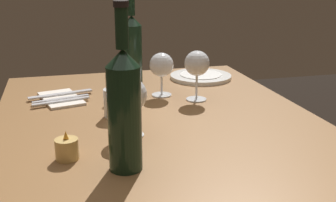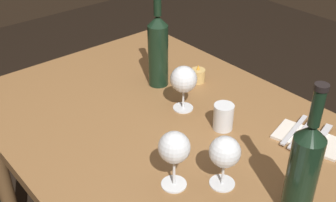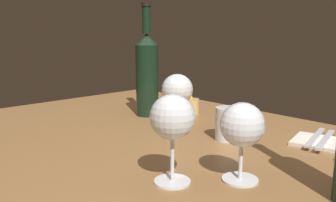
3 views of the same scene
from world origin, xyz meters
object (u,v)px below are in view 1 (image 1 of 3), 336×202
(wine_glass_centre, at_px, (130,96))
(wine_bottle, at_px, (124,107))
(votive_candle, at_px, (67,150))
(wine_glass_left, at_px, (162,66))
(wine_glass_right, at_px, (197,65))
(fork_inner, at_px, (61,99))
(wine_bottle_second, at_px, (132,48))
(table_knife, at_px, (61,94))
(water_tumbler, at_px, (115,104))
(folded_napkin, at_px, (61,99))
(dinner_plate, at_px, (201,76))
(fork_outer, at_px, (61,101))

(wine_glass_centre, xyz_separation_m, wine_bottle, (-0.18, 0.04, 0.03))
(votive_candle, bearing_deg, wine_glass_left, -36.84)
(wine_glass_right, distance_m, fork_inner, 0.44)
(wine_bottle_second, height_order, table_knife, wine_bottle_second)
(fork_inner, bearing_deg, wine_glass_left, -91.70)
(wine_bottle_second, distance_m, votive_candle, 0.66)
(wine_bottle_second, bearing_deg, votive_candle, 157.14)
(wine_bottle, height_order, water_tumbler, wine_bottle)
(wine_bottle_second, xyz_separation_m, folded_napkin, (-0.14, 0.26, -0.13))
(votive_candle, bearing_deg, table_knife, 0.57)
(wine_glass_right, height_order, wine_bottle, wine_bottle)
(wine_bottle_second, distance_m, fork_inner, 0.33)
(wine_glass_centre, relative_size, water_tumbler, 1.86)
(folded_napkin, distance_m, table_knife, 0.03)
(folded_napkin, bearing_deg, wine_glass_right, -104.79)
(wine_glass_centre, xyz_separation_m, wine_bottle_second, (0.50, -0.09, 0.03))
(wine_bottle, bearing_deg, fork_inner, 13.47)
(wine_glass_centre, bearing_deg, wine_glass_right, -45.55)
(folded_napkin, xyz_separation_m, fork_inner, (-0.03, 0.00, 0.01))
(wine_bottle, xyz_separation_m, dinner_plate, (0.69, -0.40, -0.13))
(wine_bottle, bearing_deg, wine_glass_centre, -13.13)
(wine_bottle_second, bearing_deg, fork_inner, 122.39)
(water_tumbler, relative_size, dinner_plate, 0.35)
(dinner_plate, bearing_deg, fork_inner, 108.46)
(dinner_plate, distance_m, table_knife, 0.54)
(wine_glass_centre, distance_m, water_tumbler, 0.17)
(fork_inner, relative_size, fork_outer, 1.00)
(wine_bottle_second, bearing_deg, wine_glass_left, -158.89)
(wine_bottle_second, height_order, votive_candle, wine_bottle_second)
(folded_napkin, xyz_separation_m, fork_outer, (-0.05, 0.00, 0.01))
(votive_candle, bearing_deg, fork_outer, 0.67)
(water_tumbler, bearing_deg, folded_napkin, 35.58)
(fork_inner, bearing_deg, votive_candle, -179.36)
(folded_napkin, relative_size, table_knife, 1.01)
(wine_glass_right, relative_size, fork_outer, 0.90)
(table_knife, bearing_deg, wine_bottle, -167.79)
(wine_glass_right, distance_m, folded_napkin, 0.45)
(wine_glass_right, bearing_deg, fork_outer, 81.70)
(wine_glass_left, height_order, dinner_plate, wine_glass_left)
(wine_bottle_second, height_order, fork_outer, wine_bottle_second)
(wine_glass_right, height_order, dinner_plate, wine_glass_right)
(fork_inner, bearing_deg, water_tumbler, -140.82)
(wine_glass_left, distance_m, water_tumbler, 0.26)
(water_tumbler, distance_m, dinner_plate, 0.52)
(wine_glass_right, bearing_deg, votive_candle, 130.14)
(wine_glass_left, distance_m, wine_bottle_second, 0.19)
(wine_bottle_second, xyz_separation_m, dinner_plate, (0.01, -0.27, -0.13))
(wine_glass_right, height_order, wine_bottle_second, wine_bottle_second)
(votive_candle, height_order, fork_outer, votive_candle)
(wine_glass_centre, bearing_deg, folded_napkin, 24.49)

